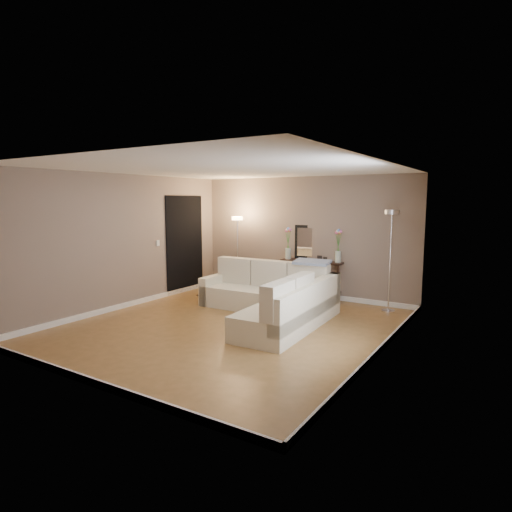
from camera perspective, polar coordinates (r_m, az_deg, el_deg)
The scene contains 23 objects.
floor at distance 7.28m, azimuth -3.38°, elevation -9.36°, with size 5.00×5.50×0.01m, color olive.
ceiling at distance 6.99m, azimuth -3.55°, elevation 11.59°, with size 5.00×5.50×0.01m, color white.
wall_back at distance 9.39m, azimuth 6.36°, elevation 2.53°, with size 5.00×0.02×2.60m, color gray.
wall_front at distance 5.05m, azimuth -21.96°, elevation -2.21°, with size 5.00×0.02×2.60m, color gray.
wall_left at distance 8.71m, azimuth -17.05°, elevation 1.86°, with size 0.02×5.50×2.60m, color gray.
wall_right at distance 5.93m, azimuth 16.70°, elevation -0.61°, with size 0.02×5.50×2.60m, color gray.
baseboard_back at distance 9.55m, azimuth 6.19°, elevation -4.97°, with size 5.00×0.03×0.10m, color white.
baseboard_front at distance 5.41m, azimuth -21.07°, elevation -15.36°, with size 5.00×0.03×0.10m, color white.
baseboard_left at distance 8.89m, azimuth -16.64°, elevation -6.18°, with size 0.03×5.50×0.10m, color white.
baseboard_right at distance 6.23m, azimuth 16.03°, elevation -12.05°, with size 0.03×5.50×0.10m, color white.
doorway at distance 9.90m, azimuth -9.46°, elevation 1.57°, with size 0.02×1.20×2.20m, color black.
switch_plate at distance 9.27m, azimuth -12.95°, elevation 1.71°, with size 0.02×0.08×0.12m, color white.
sectional_sofa at distance 7.77m, azimuth 2.38°, elevation -5.62°, with size 2.71×2.54×0.92m.
throw_blanket at distance 8.04m, azimuth 7.46°, elevation -0.81°, with size 0.66×0.38×0.05m, color gray.
console_table at distance 9.27m, azimuth 6.98°, elevation -2.76°, with size 1.36×0.44×0.82m.
leaning_mirror at distance 9.30m, azimuth 7.91°, elevation 1.80°, with size 0.95×0.10×0.74m.
table_decor at distance 9.15m, azimuth 7.40°, elevation -0.47°, with size 0.57×0.13×0.13m.
flower_vase_left at distance 9.36m, azimuth 4.30°, elevation 1.38°, with size 0.16×0.13×0.70m.
flower_vase_right at distance 8.97m, azimuth 10.90°, elevation 1.00°, with size 0.16×0.13×0.70m.
floor_lamp_lit at distance 9.74m, azimuth -2.49°, elevation 2.28°, with size 0.28×0.28×1.73m.
floor_lamp_unlit at distance 8.31m, azimuth 17.55°, elevation 2.01°, with size 0.35×0.35×1.93m.
charcoal_rug at distance 9.67m, azimuth -3.78°, elevation -5.05°, with size 1.13×0.85×0.02m, color black.
black_bag at distance 9.63m, azimuth -5.03°, elevation -4.11°, with size 0.32×0.23×0.21m, color black.
Camera 1 is at (4.05, -5.67, 2.10)m, focal length 30.00 mm.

